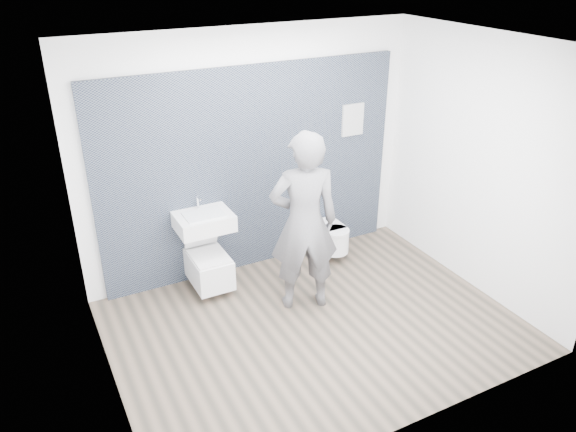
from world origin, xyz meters
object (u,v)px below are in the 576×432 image
toilet_rounded (331,237)px  visitor (304,223)px  toilet_square (209,267)px  washbasin (204,221)px

toilet_rounded → visitor: size_ratio=0.29×
toilet_square → toilet_rounded: (1.60, 0.01, -0.02)m
toilet_rounded → visitor: 1.30m
toilet_rounded → washbasin: bearing=178.0°
washbasin → toilet_square: size_ratio=0.80×
toilet_square → washbasin: bearing=90.0°
toilet_square → visitor: size_ratio=0.38×
visitor → toilet_square: bearing=-24.7°
washbasin → toilet_square: bearing=-90.0°
toilet_rounded → visitor: (-0.80, -0.74, 0.71)m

